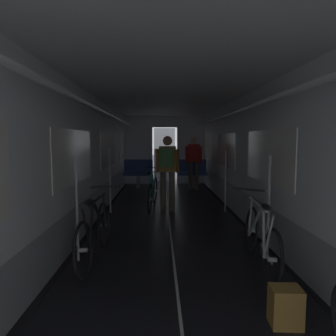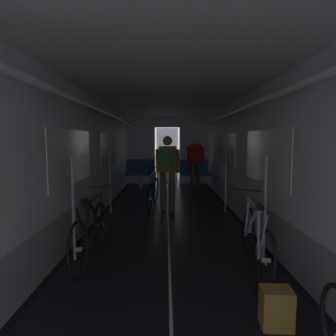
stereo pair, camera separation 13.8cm
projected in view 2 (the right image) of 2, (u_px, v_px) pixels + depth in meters
The scene contains 9 objects.
train_car_shell at pixel (168, 134), 5.32m from camera, with size 3.14×12.34×2.57m.
bench_seat_far_left at pixel (140, 171), 9.88m from camera, with size 0.98×0.51×0.95m.
bench_seat_far_right at pixel (194, 171), 9.89m from camera, with size 0.98×0.51×0.95m.
bicycle_black at pixel (91, 232), 3.94m from camera, with size 0.44×1.69×0.95m.
bicycle_silver at pixel (256, 240), 3.63m from camera, with size 0.44×1.69×0.95m.
person_cyclist_aisle at pixel (167, 166), 6.56m from camera, with size 0.55×0.42×1.69m.
bicycle_teal_in_aisle at pixel (153, 192), 6.89m from camera, with size 0.44×1.69×0.94m.
person_standing_near_bench at pixel (196, 159), 9.48m from camera, with size 0.53×0.23×1.69m.
backpack_on_floor at pixel (276, 308), 2.54m from camera, with size 0.26×0.20×0.34m, color olive.
Camera 2 is at (-0.04, -1.76, 1.61)m, focal length 31.74 mm.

